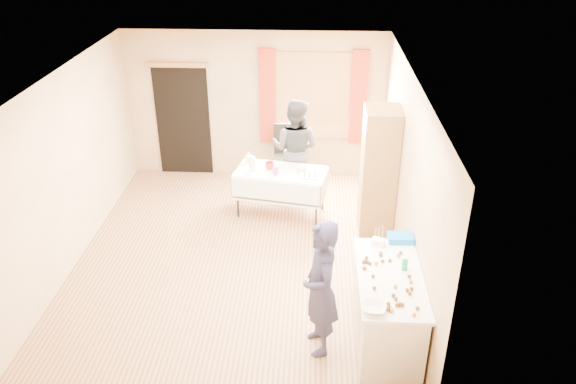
# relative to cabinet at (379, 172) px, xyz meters

# --- Properties ---
(floor) EXTENTS (4.50, 5.50, 0.02)m
(floor) POSITION_rel_cabinet_xyz_m (-1.99, -0.89, -0.98)
(floor) COLOR #9E7047
(floor) RESTS_ON ground
(ceiling) EXTENTS (4.50, 5.50, 0.02)m
(ceiling) POSITION_rel_cabinet_xyz_m (-1.99, -0.89, 1.64)
(ceiling) COLOR white
(ceiling) RESTS_ON floor
(wall_back) EXTENTS (4.50, 0.02, 2.60)m
(wall_back) POSITION_rel_cabinet_xyz_m (-1.99, 1.87, 0.33)
(wall_back) COLOR tan
(wall_back) RESTS_ON floor
(wall_front) EXTENTS (4.50, 0.02, 2.60)m
(wall_front) POSITION_rel_cabinet_xyz_m (-1.99, -3.65, 0.33)
(wall_front) COLOR tan
(wall_front) RESTS_ON floor
(wall_left) EXTENTS (0.02, 5.50, 2.60)m
(wall_left) POSITION_rel_cabinet_xyz_m (-4.25, -0.89, 0.33)
(wall_left) COLOR tan
(wall_left) RESTS_ON floor
(wall_right) EXTENTS (0.02, 5.50, 2.60)m
(wall_right) POSITION_rel_cabinet_xyz_m (0.27, -0.89, 0.33)
(wall_right) COLOR tan
(wall_right) RESTS_ON floor
(window_frame) EXTENTS (1.32, 0.06, 1.52)m
(window_frame) POSITION_rel_cabinet_xyz_m (-0.99, 1.83, 0.53)
(window_frame) COLOR olive
(window_frame) RESTS_ON wall_back
(window_pane) EXTENTS (1.20, 0.02, 1.40)m
(window_pane) POSITION_rel_cabinet_xyz_m (-0.99, 1.82, 0.53)
(window_pane) COLOR white
(window_pane) RESTS_ON wall_back
(curtain_left) EXTENTS (0.28, 0.06, 1.65)m
(curtain_left) POSITION_rel_cabinet_xyz_m (-1.77, 1.78, 0.53)
(curtain_left) COLOR maroon
(curtain_left) RESTS_ON wall_back
(curtain_right) EXTENTS (0.28, 0.06, 1.65)m
(curtain_right) POSITION_rel_cabinet_xyz_m (-0.21, 1.78, 0.53)
(curtain_right) COLOR maroon
(curtain_right) RESTS_ON wall_back
(doorway) EXTENTS (0.95, 0.04, 2.00)m
(doorway) POSITION_rel_cabinet_xyz_m (-3.29, 1.84, 0.03)
(doorway) COLOR black
(doorway) RESTS_ON floor
(door_lintel) EXTENTS (1.05, 0.06, 0.08)m
(door_lintel) POSITION_rel_cabinet_xyz_m (-3.29, 1.81, 1.05)
(door_lintel) COLOR olive
(door_lintel) RESTS_ON wall_back
(cabinet) EXTENTS (0.50, 0.60, 1.93)m
(cabinet) POSITION_rel_cabinet_xyz_m (0.00, 0.00, 0.00)
(cabinet) COLOR olive
(cabinet) RESTS_ON floor
(counter) EXTENTS (0.71, 1.49, 0.91)m
(counter) POSITION_rel_cabinet_xyz_m (-0.10, -2.48, -0.51)
(counter) COLOR beige
(counter) RESTS_ON floor
(party_table) EXTENTS (1.53, 0.98, 0.75)m
(party_table) POSITION_rel_cabinet_xyz_m (-1.47, 0.41, -0.52)
(party_table) COLOR black
(party_table) RESTS_ON floor
(chair) EXTENTS (0.47, 0.47, 1.05)m
(chair) POSITION_rel_cabinet_xyz_m (-1.43, 1.52, -0.65)
(chair) COLOR black
(chair) RESTS_ON floor
(girl) EXTENTS (0.77, 0.66, 1.63)m
(girl) POSITION_rel_cabinet_xyz_m (-0.85, -2.62, -0.15)
(girl) COLOR #1C1B3A
(girl) RESTS_ON floor
(woman) EXTENTS (1.20, 1.13, 1.70)m
(woman) POSITION_rel_cabinet_xyz_m (-1.26, 1.05, -0.12)
(woman) COLOR black
(woman) RESTS_ON floor
(soda_can) EXTENTS (0.08, 0.08, 0.12)m
(soda_can) POSITION_rel_cabinet_xyz_m (0.07, -2.35, 0.00)
(soda_can) COLOR #077936
(soda_can) RESTS_ON counter
(mixing_bowl) EXTENTS (0.30, 0.30, 0.06)m
(mixing_bowl) POSITION_rel_cabinet_xyz_m (-0.33, -3.06, -0.03)
(mixing_bowl) COLOR white
(mixing_bowl) RESTS_ON counter
(foam_block) EXTENTS (0.17, 0.14, 0.08)m
(foam_block) POSITION_rel_cabinet_xyz_m (-0.18, -1.88, -0.02)
(foam_block) COLOR white
(foam_block) RESTS_ON counter
(blue_basket) EXTENTS (0.31, 0.21, 0.08)m
(blue_basket) POSITION_rel_cabinet_xyz_m (0.09, -1.77, -0.02)
(blue_basket) COLOR blue
(blue_basket) RESTS_ON counter
(pitcher) EXTENTS (0.12, 0.12, 0.22)m
(pitcher) POSITION_rel_cabinet_xyz_m (-1.91, 0.40, -0.11)
(pitcher) COLOR silver
(pitcher) RESTS_ON party_table
(cup_red) EXTENTS (0.18, 0.18, 0.11)m
(cup_red) POSITION_rel_cabinet_xyz_m (-1.64, 0.47, -0.16)
(cup_red) COLOR red
(cup_red) RESTS_ON party_table
(cup_rainbow) EXTENTS (0.19, 0.19, 0.10)m
(cup_rainbow) POSITION_rel_cabinet_xyz_m (-1.54, 0.27, -0.17)
(cup_rainbow) COLOR red
(cup_rainbow) RESTS_ON party_table
(small_bowl) EXTENTS (0.20, 0.20, 0.05)m
(small_bowl) POSITION_rel_cabinet_xyz_m (-1.14, 0.47, -0.19)
(small_bowl) COLOR white
(small_bowl) RESTS_ON party_table
(pastry_tray) EXTENTS (0.30, 0.23, 0.02)m
(pastry_tray) POSITION_rel_cabinet_xyz_m (-1.01, 0.23, -0.21)
(pastry_tray) COLOR white
(pastry_tray) RESTS_ON party_table
(bottle) EXTENTS (0.14, 0.14, 0.18)m
(bottle) POSITION_rel_cabinet_xyz_m (-2.00, 0.72, -0.13)
(bottle) COLOR white
(bottle) RESTS_ON party_table
(cake_balls) EXTENTS (0.52, 1.12, 0.04)m
(cake_balls) POSITION_rel_cabinet_xyz_m (-0.13, -2.59, -0.04)
(cake_balls) COLOR #3F2314
(cake_balls) RESTS_ON counter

